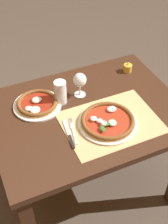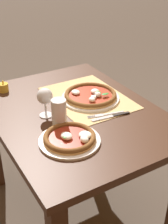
{
  "view_description": "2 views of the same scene",
  "coord_description": "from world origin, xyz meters",
  "px_view_note": "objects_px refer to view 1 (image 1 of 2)",
  "views": [
    {
      "loc": [
        -0.55,
        -1.19,
        1.95
      ],
      "look_at": [
        -0.04,
        -0.04,
        0.78
      ],
      "focal_mm": 50.0,
      "sensor_mm": 36.0,
      "label": 1
    },
    {
      "loc": [
        -1.27,
        0.69,
        1.56
      ],
      "look_at": [
        -0.09,
        -0.01,
        0.77
      ],
      "focal_mm": 50.0,
      "sensor_mm": 36.0,
      "label": 2
    }
  ],
  "objects_px": {
    "pizza_near": "(108,121)",
    "pizza_far": "(37,104)",
    "pint_glass": "(60,93)",
    "votive_candle": "(128,68)",
    "fork": "(73,131)",
    "knife": "(69,134)",
    "wine_glass": "(80,81)"
  },
  "relations": [
    {
      "from": "pint_glass",
      "to": "wine_glass",
      "type": "bearing_deg",
      "value": 6.05
    },
    {
      "from": "pizza_far",
      "to": "fork",
      "type": "height_order",
      "value": "pizza_far"
    },
    {
      "from": "wine_glass",
      "to": "pizza_near",
      "type": "bearing_deg",
      "value": -82.55
    },
    {
      "from": "wine_glass",
      "to": "votive_candle",
      "type": "height_order",
      "value": "wine_glass"
    },
    {
      "from": "wine_glass",
      "to": "fork",
      "type": "xyz_separation_m",
      "value": [
        -0.16,
        -0.27,
        -0.1
      ]
    },
    {
      "from": "knife",
      "to": "votive_candle",
      "type": "height_order",
      "value": "votive_candle"
    },
    {
      "from": "pizza_far",
      "to": "fork",
      "type": "bearing_deg",
      "value": -67.15
    },
    {
      "from": "knife",
      "to": "fork",
      "type": "bearing_deg",
      "value": 19.71
    },
    {
      "from": "pizza_far",
      "to": "fork",
      "type": "distance_m",
      "value": 0.29
    },
    {
      "from": "pint_glass",
      "to": "pizza_near",
      "type": "bearing_deg",
      "value": -59.17
    },
    {
      "from": "pizza_near",
      "to": "votive_candle",
      "type": "relative_size",
      "value": 4.54
    },
    {
      "from": "wine_glass",
      "to": "pint_glass",
      "type": "distance_m",
      "value": 0.13
    },
    {
      "from": "pint_glass",
      "to": "knife",
      "type": "distance_m",
      "value": 0.28
    },
    {
      "from": "pint_glass",
      "to": "fork",
      "type": "relative_size",
      "value": 0.73
    },
    {
      "from": "pint_glass",
      "to": "votive_candle",
      "type": "distance_m",
      "value": 0.53
    },
    {
      "from": "pint_glass",
      "to": "fork",
      "type": "xyz_separation_m",
      "value": [
        -0.03,
        -0.25,
        -0.06
      ]
    },
    {
      "from": "pizza_far",
      "to": "wine_glass",
      "type": "distance_m",
      "value": 0.28
    },
    {
      "from": "pizza_far",
      "to": "votive_candle",
      "type": "bearing_deg",
      "value": 8.01
    },
    {
      "from": "pizza_near",
      "to": "pizza_far",
      "type": "bearing_deg",
      "value": 135.99
    },
    {
      "from": "pizza_far",
      "to": "pizza_near",
      "type": "bearing_deg",
      "value": -44.01
    },
    {
      "from": "votive_candle",
      "to": "fork",
      "type": "bearing_deg",
      "value": -146.21
    },
    {
      "from": "pizza_near",
      "to": "wine_glass",
      "type": "bearing_deg",
      "value": 97.45
    },
    {
      "from": "pizza_far",
      "to": "pint_glass",
      "type": "distance_m",
      "value": 0.15
    },
    {
      "from": "pint_glass",
      "to": "fork",
      "type": "bearing_deg",
      "value": -96.1
    },
    {
      "from": "fork",
      "to": "votive_candle",
      "type": "relative_size",
      "value": 2.76
    },
    {
      "from": "pizza_near",
      "to": "fork",
      "type": "bearing_deg",
      "value": 172.17
    },
    {
      "from": "pint_glass",
      "to": "votive_candle",
      "type": "relative_size",
      "value": 2.01
    },
    {
      "from": "pizza_near",
      "to": "knife",
      "type": "xyz_separation_m",
      "value": [
        -0.22,
        0.02,
        -0.02
      ]
    },
    {
      "from": "fork",
      "to": "knife",
      "type": "height_order",
      "value": "knife"
    },
    {
      "from": "wine_glass",
      "to": "votive_candle",
      "type": "xyz_separation_m",
      "value": [
        0.39,
        0.1,
        -0.08
      ]
    },
    {
      "from": "pint_glass",
      "to": "knife",
      "type": "height_order",
      "value": "pint_glass"
    },
    {
      "from": "knife",
      "to": "votive_candle",
      "type": "bearing_deg",
      "value": 33.14
    }
  ]
}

